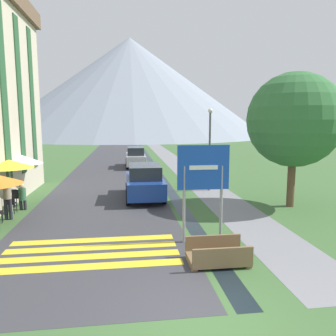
% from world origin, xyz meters
% --- Properties ---
extents(ground_plane, '(160.00, 160.00, 0.00)m').
position_xyz_m(ground_plane, '(0.00, 20.00, 0.00)').
color(ground_plane, '#3D6033').
extents(road, '(6.40, 60.00, 0.01)m').
position_xyz_m(road, '(-2.50, 30.00, 0.00)').
color(road, '#38383D').
rests_on(road, ground_plane).
extents(footpath, '(2.20, 60.00, 0.01)m').
position_xyz_m(footpath, '(3.60, 30.00, 0.00)').
color(footpath, slate).
rests_on(footpath, ground_plane).
extents(drainage_channel, '(0.60, 60.00, 0.00)m').
position_xyz_m(drainage_channel, '(1.20, 30.00, 0.00)').
color(drainage_channel, black).
rests_on(drainage_channel, ground_plane).
extents(crosswalk_marking, '(5.44, 2.54, 0.01)m').
position_xyz_m(crosswalk_marking, '(-2.50, 3.81, 0.01)').
color(crosswalk_marking, yellow).
rests_on(crosswalk_marking, ground_plane).
extents(mountain_distant, '(75.08, 75.08, 27.13)m').
position_xyz_m(mountain_distant, '(0.39, 88.90, 13.56)').
color(mountain_distant, gray).
rests_on(mountain_distant, ground_plane).
extents(road_sign, '(1.74, 0.11, 3.29)m').
position_xyz_m(road_sign, '(1.16, 4.26, 2.20)').
color(road_sign, gray).
rests_on(road_sign, ground_plane).
extents(footbridge, '(1.70, 1.10, 0.65)m').
position_xyz_m(footbridge, '(1.20, 2.54, 0.23)').
color(footbridge, brown).
rests_on(footbridge, ground_plane).
extents(parked_car_near, '(1.98, 4.46, 1.82)m').
position_xyz_m(parked_car_near, '(-0.40, 10.86, 0.91)').
color(parked_car_near, navy).
rests_on(parked_car_near, ground_plane).
extents(parked_car_far, '(1.75, 4.57, 1.82)m').
position_xyz_m(parked_car_far, '(-0.47, 23.06, 0.91)').
color(parked_car_far, '#B2B2B7').
rests_on(parked_car_far, ground_plane).
extents(cafe_chair_middle, '(0.40, 0.40, 0.85)m').
position_xyz_m(cafe_chair_middle, '(-6.46, 8.70, 0.51)').
color(cafe_chair_middle, black).
rests_on(cafe_chair_middle, ground_plane).
extents(cafe_chair_far_right, '(0.40, 0.40, 0.85)m').
position_xyz_m(cafe_chair_far_right, '(-6.47, 9.89, 0.51)').
color(cafe_chair_far_right, black).
rests_on(cafe_chair_far_right, ground_plane).
extents(cafe_chair_far_left, '(0.40, 0.40, 0.85)m').
position_xyz_m(cafe_chair_far_left, '(-6.75, 10.02, 0.51)').
color(cafe_chair_far_left, black).
rests_on(cafe_chair_far_left, ground_plane).
extents(cafe_umbrella_middle_yellow, '(2.11, 2.11, 2.38)m').
position_xyz_m(cafe_umbrella_middle_yellow, '(-6.51, 9.03, 2.18)').
color(cafe_umbrella_middle_yellow, '#B7B2A8').
rests_on(cafe_umbrella_middle_yellow, ground_plane).
extents(cafe_umbrella_rear_white, '(2.43, 2.43, 2.45)m').
position_xyz_m(cafe_umbrella_rear_white, '(-6.79, 11.15, 2.18)').
color(cafe_umbrella_rear_white, '#B7B2A8').
rests_on(cafe_umbrella_rear_white, ground_plane).
extents(person_standing_terrace, '(0.32, 0.32, 1.66)m').
position_xyz_m(person_standing_terrace, '(-6.25, 7.79, 0.96)').
color(person_standing_terrace, '#282833').
rests_on(person_standing_terrace, ground_plane).
extents(person_seated_far, '(0.32, 0.32, 1.22)m').
position_xyz_m(person_seated_far, '(-6.11, 9.31, 0.68)').
color(person_seated_far, '#282833').
rests_on(person_seated_far, ground_plane).
extents(streetlamp, '(0.28, 0.28, 4.80)m').
position_xyz_m(streetlamp, '(3.52, 12.41, 2.87)').
color(streetlamp, '#515156').
rests_on(streetlamp, ground_plane).
extents(tree_by_path, '(4.39, 4.39, 6.33)m').
position_xyz_m(tree_by_path, '(6.46, 8.31, 4.12)').
color(tree_by_path, brown).
rests_on(tree_by_path, ground_plane).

